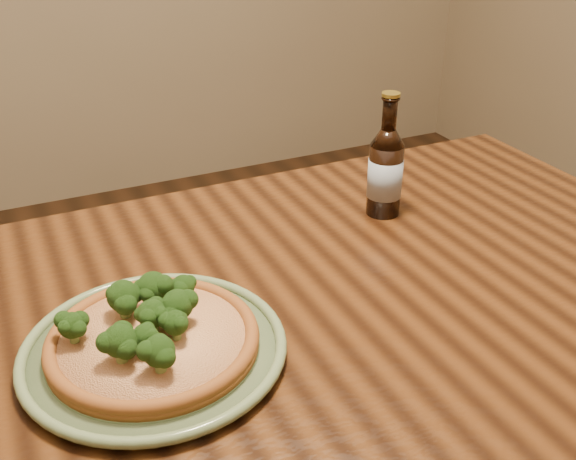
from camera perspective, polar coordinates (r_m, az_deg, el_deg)
name	(u,v)px	position (r m, az deg, el deg)	size (l,w,h in m)	color
table	(217,401)	(0.92, -6.03, -14.16)	(1.60, 0.90, 0.75)	#43220E
plate	(154,349)	(0.84, -11.26, -9.82)	(0.32, 0.32, 0.02)	#6B7F58
pizza	(152,336)	(0.83, -11.45, -8.76)	(0.26, 0.26, 0.07)	brown
beer_bottle	(385,171)	(1.13, 8.25, 4.99)	(0.06, 0.06, 0.21)	black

